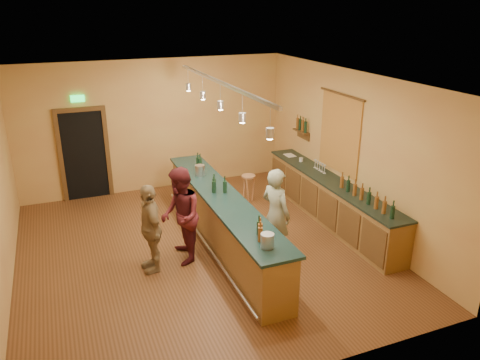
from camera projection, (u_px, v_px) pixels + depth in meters
name	position (u px, v px, depth m)	size (l,w,h in m)	color
floor	(200.00, 250.00, 8.90)	(7.00, 7.00, 0.00)	#553218
ceiling	(194.00, 80.00, 7.76)	(6.50, 7.00, 0.02)	silver
wall_back	(155.00, 126.00, 11.37)	(6.50, 0.02, 3.20)	#C18048
wall_front	(287.00, 267.00, 5.30)	(6.50, 0.02, 3.20)	#C18048
wall_right	(351.00, 151.00, 9.47)	(0.02, 7.00, 3.20)	#C18048
doorway	(84.00, 153.00, 10.92)	(1.15, 0.09, 2.48)	black
tapestry	(340.00, 134.00, 9.72)	(0.03, 1.40, 1.60)	#A74121
bottle_shelf	(302.00, 126.00, 11.06)	(0.17, 0.55, 0.54)	#503318
back_counter	(330.00, 200.00, 9.92)	(0.60, 4.55, 1.27)	brown
tasting_bar	(222.00, 217.00, 8.85)	(0.73, 5.10, 1.38)	brown
pendant_track	(220.00, 92.00, 8.00)	(0.11, 4.60, 0.50)	silver
bartender	(276.00, 214.00, 8.37)	(0.63, 0.41, 1.72)	gray
customer_a	(181.00, 216.00, 8.25)	(0.86, 0.67, 1.76)	#59191E
customer_b	(150.00, 228.00, 8.00)	(0.93, 0.39, 1.59)	#997A51
bar_stool	(248.00, 181.00, 10.86)	(0.32, 0.32, 0.67)	#A7764B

